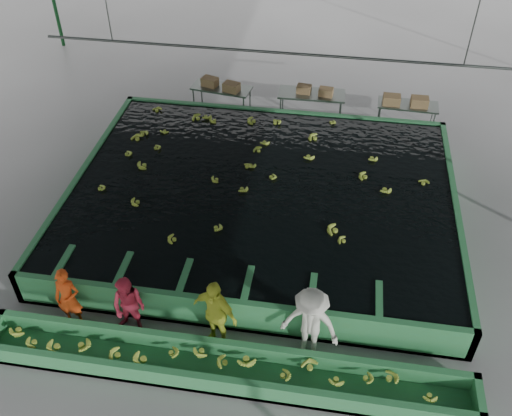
% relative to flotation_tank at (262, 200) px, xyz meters
% --- Properties ---
extents(ground, '(80.00, 80.00, 0.00)m').
position_rel_flotation_tank_xyz_m(ground, '(0.00, -1.50, -0.45)').
color(ground, slate).
rests_on(ground, ground).
extents(shed_roof, '(20.00, 22.00, 0.04)m').
position_rel_flotation_tank_xyz_m(shed_roof, '(0.00, -1.50, 4.55)').
color(shed_roof, gray).
rests_on(shed_roof, shed_posts).
extents(shed_posts, '(20.00, 22.00, 5.00)m').
position_rel_flotation_tank_xyz_m(shed_posts, '(0.00, -1.50, 2.05)').
color(shed_posts, '#13471E').
rests_on(shed_posts, ground).
extents(flotation_tank, '(10.00, 8.00, 0.90)m').
position_rel_flotation_tank_xyz_m(flotation_tank, '(0.00, 0.00, 0.00)').
color(flotation_tank, '#2E7942').
rests_on(flotation_tank, ground).
extents(tank_water, '(9.70, 7.70, 0.00)m').
position_rel_flotation_tank_xyz_m(tank_water, '(0.00, -0.00, 0.40)').
color(tank_water, black).
rests_on(tank_water, flotation_tank).
extents(sorting_trough, '(10.00, 1.00, 0.50)m').
position_rel_flotation_tank_xyz_m(sorting_trough, '(0.00, -5.10, -0.20)').
color(sorting_trough, '#2E7942').
rests_on(sorting_trough, ground).
extents(cableway_rail, '(0.08, 0.08, 14.00)m').
position_rel_flotation_tank_xyz_m(cableway_rail, '(0.00, 3.50, 2.55)').
color(cableway_rail, '#59605B').
rests_on(cableway_rail, shed_roof).
extents(rail_hanger_left, '(0.04, 0.04, 2.00)m').
position_rel_flotation_tank_xyz_m(rail_hanger_left, '(-5.00, 3.50, 3.55)').
color(rail_hanger_left, '#59605B').
rests_on(rail_hanger_left, shed_roof).
extents(rail_hanger_right, '(0.04, 0.04, 2.00)m').
position_rel_flotation_tank_xyz_m(rail_hanger_right, '(5.00, 3.50, 3.55)').
color(rail_hanger_right, '#59605B').
rests_on(rail_hanger_right, shed_roof).
extents(worker_a, '(0.58, 0.40, 1.54)m').
position_rel_flotation_tank_xyz_m(worker_a, '(-3.51, -4.30, 0.32)').
color(worker_a, '#DB4312').
rests_on(worker_a, ground).
extents(worker_b, '(0.81, 0.66, 1.53)m').
position_rel_flotation_tank_xyz_m(worker_b, '(-2.16, -4.30, 0.31)').
color(worker_b, '#D52F4A').
rests_on(worker_b, ground).
extents(worker_c, '(1.13, 0.80, 1.79)m').
position_rel_flotation_tank_xyz_m(worker_c, '(-0.32, -4.30, 0.44)').
color(worker_c, '#BFCD34').
rests_on(worker_c, ground).
extents(worker_d, '(1.31, 0.91, 1.86)m').
position_rel_flotation_tank_xyz_m(worker_d, '(1.63, -4.30, 0.48)').
color(worker_d, beige).
rests_on(worker_d, ground).
extents(packing_table_left, '(2.06, 1.07, 0.89)m').
position_rel_flotation_tank_xyz_m(packing_table_left, '(-2.15, 5.09, -0.00)').
color(packing_table_left, '#59605B').
rests_on(packing_table_left, ground).
extents(packing_table_mid, '(2.17, 0.90, 0.98)m').
position_rel_flotation_tank_xyz_m(packing_table_mid, '(0.86, 5.01, 0.04)').
color(packing_table_mid, '#59605B').
rests_on(packing_table_mid, ground).
extents(packing_table_right, '(1.92, 0.84, 0.86)m').
position_rel_flotation_tank_xyz_m(packing_table_right, '(3.94, 5.01, -0.02)').
color(packing_table_right, '#59605B').
rests_on(packing_table_right, ground).
extents(box_stack_left, '(1.37, 0.75, 0.29)m').
position_rel_flotation_tank_xyz_m(box_stack_left, '(-2.16, 5.01, 0.45)').
color(box_stack_left, brown).
rests_on(box_stack_left, packing_table_left).
extents(box_stack_mid, '(1.20, 0.45, 0.25)m').
position_rel_flotation_tank_xyz_m(box_stack_mid, '(0.96, 4.97, 0.53)').
color(box_stack_mid, brown).
rests_on(box_stack_mid, packing_table_mid).
extents(box_stack_right, '(1.41, 0.39, 0.30)m').
position_rel_flotation_tank_xyz_m(box_stack_right, '(3.83, 4.93, 0.41)').
color(box_stack_right, brown).
rests_on(box_stack_right, packing_table_right).
extents(floating_bananas, '(8.36, 5.70, 0.11)m').
position_rel_flotation_tank_xyz_m(floating_bananas, '(0.00, 0.80, 0.40)').
color(floating_bananas, '#92AC32').
rests_on(floating_bananas, tank_water).
extents(trough_bananas, '(8.64, 0.58, 0.12)m').
position_rel_flotation_tank_xyz_m(trough_bananas, '(0.00, -5.10, -0.05)').
color(trough_bananas, '#92AC32').
rests_on(trough_bananas, sorting_trough).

